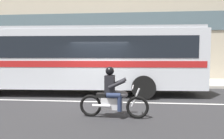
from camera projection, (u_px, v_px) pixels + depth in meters
name	position (u px, v px, depth m)	size (l,w,h in m)	color
ground_plane	(100.00, 99.00, 8.78)	(60.00, 60.00, 0.00)	#2B2B2D
sidewalk_curb	(111.00, 82.00, 13.84)	(28.00, 3.80, 0.15)	#B7B2A8
lane_center_stripe	(98.00, 102.00, 8.19)	(26.60, 0.14, 0.01)	silver
transit_bus	(75.00, 56.00, 9.97)	(12.33, 3.09, 3.22)	silver
motorcycle_with_rider	(113.00, 96.00, 6.07)	(2.14, 0.64, 1.56)	black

